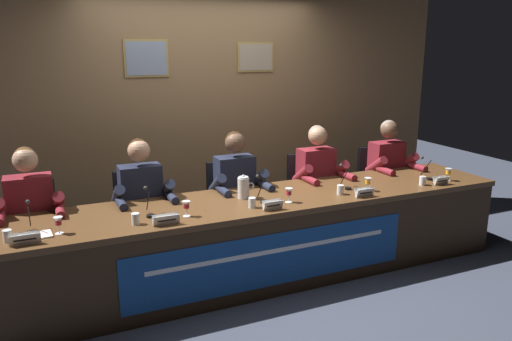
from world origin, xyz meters
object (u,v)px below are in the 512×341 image
object	(u,v)px
juice_glass_far_right	(448,172)
nameplate_far_left	(25,239)
panelist_left	(143,199)
nameplate_center	(273,205)
panelist_far_right	(391,169)
chair_right	(309,198)
nameplate_left	(166,220)
microphone_left	(149,206)
water_cup_center	(252,203)
water_cup_right	(340,190)
water_cup_left	(136,219)
conference_table	(262,226)
juice_glass_center	(289,193)
water_pitcher_central	(244,188)
nameplate_far_right	(441,180)
water_cup_far_left	(8,237)
water_cup_far_right	(422,181)
chair_far_left	(34,237)
document_stack_far_left	(36,236)
chair_far_right	(378,189)
panelist_right	(320,177)
microphone_center	(262,193)
juice_glass_far_left	(58,222)
microphone_far_right	(427,172)
microphone_far_left	(30,222)
chair_left	(140,222)
juice_glass_right	(368,182)
nameplate_right	(364,192)
juice_glass_left	(186,206)
panelist_center	(238,187)
chair_center	(231,209)

from	to	relation	value
juice_glass_far_right	nameplate_far_left	bearing A→B (deg)	-178.78
panelist_left	nameplate_center	bearing A→B (deg)	-39.82
panelist_far_right	chair_right	bearing A→B (deg)	167.31
nameplate_left	microphone_left	xyz separation A→B (m)	(-0.07, 0.26, 0.03)
chair_right	panelist_left	bearing A→B (deg)	-173.58
water_cup_center	water_cup_right	distance (m)	0.86
water_cup_right	water_cup_left	bearing A→B (deg)	-179.02
conference_table	nameplate_left	xyz separation A→B (m)	(-0.87, -0.20, 0.25)
juice_glass_center	nameplate_far_left	bearing A→B (deg)	-177.23
juice_glass_far_right	microphone_left	bearing A→B (deg)	176.77
chair_right	panelist_far_right	size ratio (longest dim) A/B	0.74
conference_table	nameplate_left	size ratio (longest dim) A/B	24.17
water_cup_center	panelist_far_right	world-z (taller)	panelist_far_right
water_cup_left	water_pitcher_central	world-z (taller)	water_pitcher_central
water_pitcher_central	water_cup_left	bearing A→B (deg)	-164.28
nameplate_center	nameplate_far_right	distance (m)	1.79
panelist_left	juice_glass_far_right	distance (m)	2.91
water_cup_far_left	water_cup_left	size ratio (longest dim) A/B	1.00
microphone_left	water_cup_far_right	xyz separation A→B (m)	(2.55, -0.18, -0.04)
chair_far_left	juice_glass_far_right	bearing A→B (deg)	-12.69
conference_table	document_stack_far_left	size ratio (longest dim) A/B	21.21
chair_far_right	nameplate_far_right	distance (m)	0.97
nameplate_center	juice_glass_center	bearing A→B (deg)	29.57
panelist_right	nameplate_far_left	bearing A→B (deg)	-165.09
microphone_center	water_cup_right	distance (m)	0.73
chair_right	nameplate_center	bearing A→B (deg)	-133.42
water_cup_center	microphone_left	bearing A→B (deg)	169.56
nameplate_far_right	water_pitcher_central	bearing A→B (deg)	169.12
nameplate_far_left	microphone_left	xyz separation A→B (m)	(0.88, 0.24, 0.03)
nameplate_far_left	juice_glass_far_left	bearing A→B (deg)	28.21
conference_table	microphone_far_right	size ratio (longest dim) A/B	21.92
microphone_far_left	water_cup_right	world-z (taller)	microphone_far_left
chair_left	juice_glass_right	bearing A→B (deg)	-23.09
water_cup_center	juice_glass_far_right	world-z (taller)	juice_glass_far_right
panelist_left	water_cup_left	size ratio (longest dim) A/B	14.58
juice_glass_far_left	panelist_left	world-z (taller)	panelist_left
panelist_right	chair_far_right	bearing A→B (deg)	12.69
water_cup_far_left	juice_glass_far_right	world-z (taller)	juice_glass_far_right
conference_table	juice_glass_center	distance (m)	0.37
nameplate_far_left	nameplate_right	bearing A→B (deg)	-0.60
panelist_far_right	microphone_far_left	bearing A→B (deg)	-172.17
juice_glass_left	document_stack_far_left	world-z (taller)	juice_glass_left
panelist_center	panelist_right	world-z (taller)	same
panelist_left	water_cup_far_right	world-z (taller)	panelist_left
panelist_far_right	juice_glass_far_right	xyz separation A→B (m)	(0.17, -0.64, 0.09)
water_cup_far_left	chair_center	bearing A→B (deg)	23.23
juice_glass_left	water_cup_right	xyz separation A→B (m)	(1.41, 0.01, -0.05)
chair_left	juice_glass_right	size ratio (longest dim) A/B	7.35
nameplate_far_left	juice_glass_left	distance (m)	1.14
microphone_center	chair_center	bearing A→B (deg)	91.02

